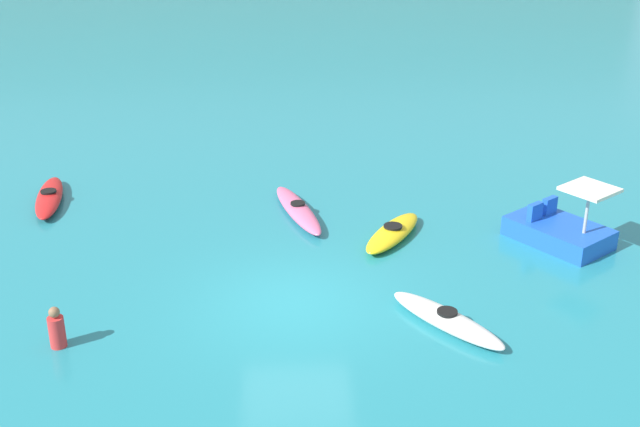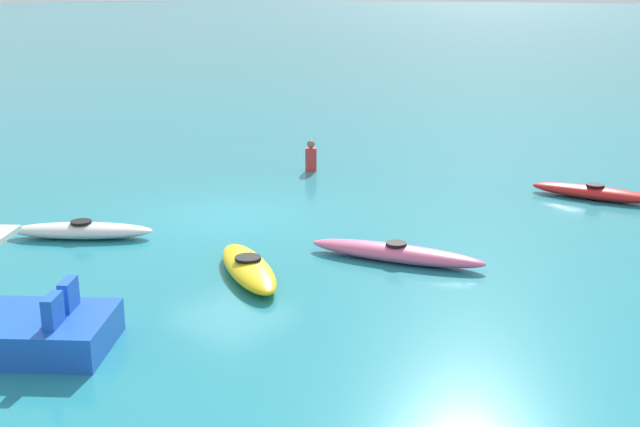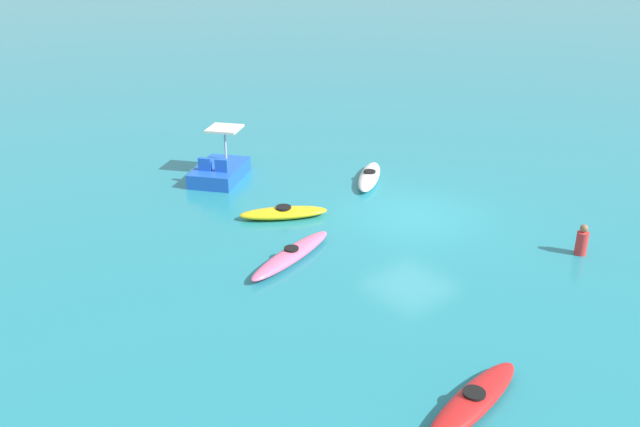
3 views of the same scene
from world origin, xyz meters
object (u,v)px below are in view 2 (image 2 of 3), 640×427
object	(u,v)px
kayak_red	(595,193)
pedal_boat_blue	(24,327)
kayak_yellow	(248,268)
kayak_white	(82,231)
kayak_pink	(396,253)
person_near_shore	(311,157)

from	to	relation	value
kayak_red	pedal_boat_blue	size ratio (longest dim) A/B	1.11
kayak_yellow	kayak_white	size ratio (longest dim) A/B	0.98
kayak_yellow	kayak_white	bearing A→B (deg)	-82.44
kayak_red	kayak_pink	xyz separation A→B (m)	(6.89, -1.19, -0.00)
kayak_yellow	pedal_boat_blue	distance (m)	4.14
pedal_boat_blue	person_near_shore	size ratio (longest dim) A/B	3.21
kayak_red	kayak_yellow	bearing A→B (deg)	-16.70
person_near_shore	kayak_white	bearing A→B (deg)	2.63
kayak_white	kayak_pink	xyz separation A→B (m)	(-2.92, 5.81, -0.00)
kayak_yellow	person_near_shore	distance (m)	8.56
kayak_red	person_near_shore	world-z (taller)	person_near_shore
kayak_yellow	person_near_shore	xyz separation A→B (m)	(-7.22, -4.59, 0.22)
kayak_white	kayak_red	world-z (taller)	same
kayak_white	kayak_red	bearing A→B (deg)	144.46
kayak_pink	pedal_boat_blue	size ratio (longest dim) A/B	1.22
kayak_yellow	person_near_shore	size ratio (longest dim) A/B	3.03
kayak_yellow	pedal_boat_blue	size ratio (longest dim) A/B	0.95
kayak_white	pedal_boat_blue	size ratio (longest dim) A/B	0.96
kayak_red	person_near_shore	size ratio (longest dim) A/B	3.55
kayak_white	person_near_shore	bearing A→B (deg)	-177.37
pedal_boat_blue	kayak_red	bearing A→B (deg)	166.64
kayak_yellow	kayak_red	bearing A→B (deg)	163.30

